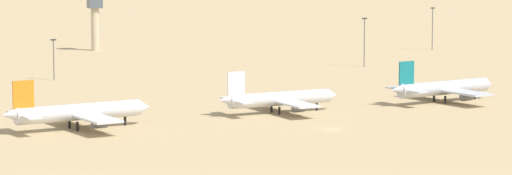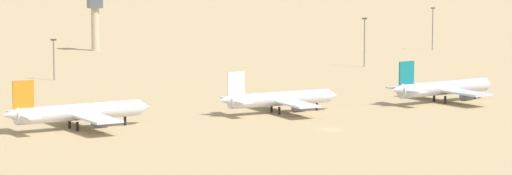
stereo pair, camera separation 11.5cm
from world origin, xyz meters
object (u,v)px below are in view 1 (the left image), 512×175
at_px(light_pole_west, 364,39).
at_px(light_pole_mid, 54,56).
at_px(light_pole_east, 432,26).
at_px(parked_jet_teal_5, 443,88).
at_px(control_tower, 95,18).
at_px(parked_jet_orange_3, 77,112).
at_px(parked_jet_white_4, 279,99).

bearing_deg(light_pole_west, light_pole_mid, 178.01).
distance_m(light_pole_mid, light_pole_east, 169.77).
bearing_deg(light_pole_mid, parked_jet_teal_5, -47.72).
bearing_deg(light_pole_east, parked_jet_teal_5, -119.94).
xyz_separation_m(parked_jet_teal_5, light_pole_east, (78.32, 136.00, 5.71)).
bearing_deg(light_pole_west, parked_jet_teal_5, -104.62).
distance_m(light_pole_west, light_pole_mid, 110.31).
bearing_deg(parked_jet_teal_5, control_tower, 93.64).
distance_m(parked_jet_orange_3, light_pole_west, 163.93).
bearing_deg(light_pole_west, parked_jet_orange_3, -143.06).
relative_size(parked_jet_white_4, parked_jet_teal_5, 0.95).
bearing_deg(light_pole_east, light_pole_mid, -166.04).
height_order(light_pole_west, light_pole_mid, light_pole_west).
bearing_deg(parked_jet_orange_3, light_pole_mid, 70.96).
bearing_deg(light_pole_mid, parked_jet_orange_3, -101.45).
distance_m(parked_jet_teal_5, light_pole_east, 157.04).
xyz_separation_m(control_tower, light_pole_east, (123.94, -51.42, -3.31)).
xyz_separation_m(parked_jet_teal_5, light_pole_west, (23.80, 91.22, 5.82)).
relative_size(control_tower, light_pole_east, 1.27).
xyz_separation_m(parked_jet_white_4, parked_jet_teal_5, (50.95, 1.37, 0.22)).
bearing_deg(control_tower, light_pole_mid, -113.84).
relative_size(control_tower, light_pole_west, 1.25).
relative_size(parked_jet_orange_3, light_pole_mid, 2.92).
relative_size(parked_jet_orange_3, light_pole_east, 2.27).
height_order(control_tower, light_pole_east, control_tower).
xyz_separation_m(parked_jet_teal_5, light_pole_mid, (-86.43, 95.06, 3.76)).
bearing_deg(parked_jet_orange_3, parked_jet_white_4, -1.63).
bearing_deg(parked_jet_orange_3, parked_jet_teal_5, -3.72).
xyz_separation_m(light_pole_west, light_pole_east, (54.52, 44.77, -0.11)).
bearing_deg(light_pole_mid, parked_jet_white_4, -69.80).
distance_m(control_tower, light_pole_east, 134.22).
distance_m(parked_jet_teal_5, control_tower, 193.10).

